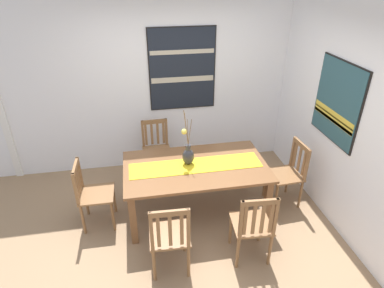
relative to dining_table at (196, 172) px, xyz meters
name	(u,v)px	position (x,y,z in m)	size (l,w,h in m)	color
ground_plane	(193,236)	(-0.11, -0.46, -0.64)	(6.40, 6.40, 0.03)	#8E7051
wall_back	(171,83)	(-0.11, 1.40, 0.72)	(6.40, 0.12, 2.70)	silver
wall_side	(355,126)	(1.75, -0.46, 0.72)	(0.12, 6.40, 2.70)	silver
door_frame_reveal	(3,117)	(-2.59, 1.33, 0.39)	(0.10, 0.04, 2.04)	silver
dining_table	(196,172)	(0.00, 0.00, 0.00)	(1.81, 1.04, 0.72)	brown
table_runner	(196,165)	(0.00, 0.00, 0.10)	(1.67, 0.36, 0.01)	gold
centerpiece_vase	(188,154)	(-0.09, 0.06, 0.24)	(0.15, 0.19, 0.69)	#333338
chair_0	(157,149)	(-0.43, 0.95, -0.15)	(0.44, 0.44, 0.90)	brown
chair_1	(288,173)	(1.28, -0.02, -0.15)	(0.44, 0.44, 0.91)	brown
chair_2	(91,193)	(-1.31, 0.00, -0.15)	(0.43, 0.43, 0.89)	brown
chair_3	(253,225)	(0.46, -0.92, -0.14)	(0.45, 0.45, 0.93)	brown
chair_4	(170,236)	(-0.45, -0.92, -0.15)	(0.44, 0.44, 0.93)	brown
painting_on_back_wall	(182,69)	(0.05, 1.33, 0.95)	(1.00, 0.05, 1.23)	black
painting_on_side_wall	(338,102)	(1.68, -0.16, 0.89)	(0.05, 0.87, 0.97)	black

